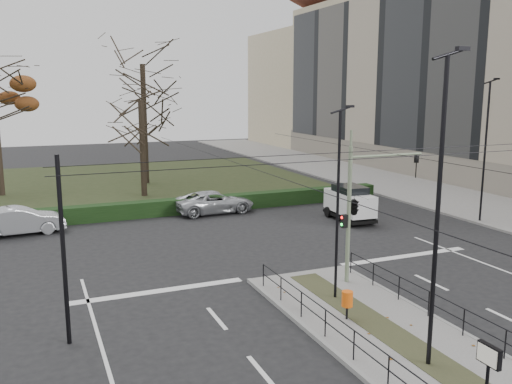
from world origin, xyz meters
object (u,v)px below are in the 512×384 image
litter_bin (347,299)px  parked_car_second (20,221)px  parked_car_fourth (215,202)px  info_panel (488,367)px  streetlamp_sidewalk (485,150)px  traffic_light (356,204)px  bare_tree_center (143,73)px  streetlamp_median_near (438,211)px  white_van (350,202)px  streetlamp_median_far (338,203)px  bare_tree_near (141,107)px

litter_bin → parked_car_second: (-10.44, 17.03, -0.08)m
parked_car_second → parked_car_fourth: (11.67, 1.03, -0.05)m
info_panel → streetlamp_sidewalk: bearing=45.2°
traffic_light → parked_car_fourth: size_ratio=1.07×
bare_tree_center → info_panel: bearing=-90.3°
traffic_light → streetlamp_median_near: size_ratio=0.63×
streetlamp_sidewalk → white_van: bearing=153.2°
traffic_light → streetlamp_median_far: bearing=-141.1°
bare_tree_center → traffic_light: bearing=-84.0°
streetlamp_median_far → white_van: streetlamp_median_far is taller
bare_tree_near → streetlamp_median_near: bearing=-85.2°
info_panel → bare_tree_center: (0.22, 37.86, 7.34)m
litter_bin → white_van: white_van is taller
traffic_light → streetlamp_median_far: (-1.65, -1.33, 0.43)m
streetlamp_median_near → bare_tree_near: 29.08m
traffic_light → parked_car_second: size_ratio=1.18×
bare_tree_near → bare_tree_center: bearing=76.8°
white_van → streetlamp_sidewalk: bearing=-26.8°
info_panel → parked_car_fourth: size_ratio=0.45×
litter_bin → white_van: bearing=57.4°
white_van → bare_tree_center: bare_tree_center is taller
streetlamp_sidewalk → white_van: streetlamp_sidewalk is taller
parked_car_fourth → bare_tree_center: bearing=5.5°
bare_tree_near → streetlamp_median_far: bearing=-83.7°
info_panel → parked_car_fourth: bearing=85.3°
info_panel → bare_tree_near: (-1.11, 32.20, 4.71)m
streetlamp_sidewalk → parked_car_fourth: size_ratio=1.63×
white_van → streetlamp_median_far: bearing=-124.5°
streetlamp_median_far → streetlamp_sidewalk: bearing=27.0°
streetlamp_median_far → white_van: bearing=55.5°
streetlamp_sidewalk → bare_tree_center: (-15.81, 21.69, 4.88)m
parked_car_fourth → white_van: white_van is taller
bare_tree_center → bare_tree_near: 6.38m
traffic_light → streetlamp_median_near: bearing=-105.1°
streetlamp_median_far → bare_tree_center: size_ratio=0.55×
traffic_light → parked_car_fourth: traffic_light is taller
streetlamp_median_near → parked_car_fourth: streetlamp_median_near is taller
bare_tree_center → parked_car_fourth: bearing=-81.9°
streetlamp_median_far → bare_tree_center: 29.64m
traffic_light → bare_tree_near: bearing=100.9°
streetlamp_sidewalk → parked_car_second: 27.04m
info_panel → traffic_light: bearing=72.7°
white_van → traffic_light: bearing=-121.4°
streetlamp_median_near → litter_bin: bearing=97.8°
streetlamp_median_near → bare_tree_near: bearing=94.8°
streetlamp_sidewalk → streetlamp_median_far: bearing=-153.0°
info_panel → bare_tree_center: 38.56m
info_panel → parked_car_second: (-9.62, 23.92, -1.20)m
traffic_light → streetlamp_sidewalk: (12.88, 6.07, 1.06)m
streetlamp_median_near → streetlamp_median_far: 5.53m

